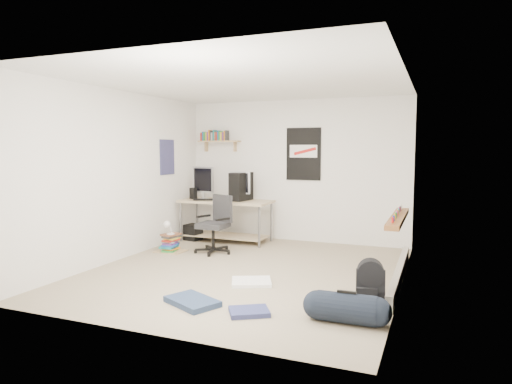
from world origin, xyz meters
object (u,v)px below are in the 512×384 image
at_px(desk, 226,221).
at_px(book_stack, 170,242).
at_px(duffel_bag, 346,309).
at_px(office_chair, 213,222).
at_px(backpack, 370,288).

bearing_deg(desk, book_stack, -134.46).
relative_size(desk, duffel_bag, 2.88).
height_order(office_chair, backpack, office_chair).
bearing_deg(desk, backpack, -62.54).
relative_size(backpack, duffel_bag, 0.69).
bearing_deg(book_stack, backpack, -23.04).
bearing_deg(office_chair, desk, 125.71).
bearing_deg(book_stack, duffel_bag, -31.53).
bearing_deg(duffel_bag, desk, 130.62).
xyz_separation_m(desk, backpack, (2.87, -2.51, -0.16)).
bearing_deg(office_chair, duffel_bag, -17.68).
xyz_separation_m(duffel_bag, book_stack, (-3.19, 1.95, 0.01)).
distance_m(desk, backpack, 3.81).
xyz_separation_m(desk, duffel_bag, (2.72, -3.04, -0.22)).
height_order(backpack, duffel_bag, duffel_bag).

